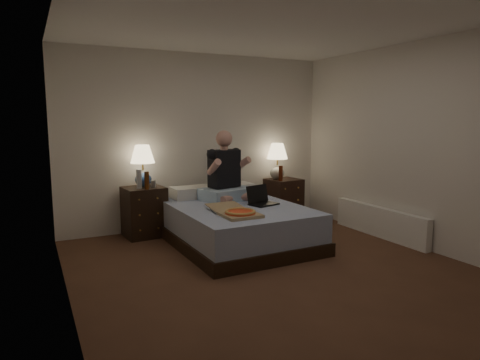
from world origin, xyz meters
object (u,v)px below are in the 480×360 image
nightstand_right (283,199)px  lamp_right (277,161)px  lamp_left (143,166)px  soda_can (153,184)px  nightstand_left (144,212)px  beer_bottle_right (281,173)px  radiator (380,222)px  beer_bottle_left (147,181)px  laptop (264,196)px  person (226,165)px  pizza_box (240,213)px  bed (236,224)px  water_bottle (139,179)px

nightstand_right → lamp_right: (-0.10, 0.04, 0.60)m
lamp_left → soda_can: bearing=-62.3°
nightstand_right → nightstand_left: bearing=173.0°
beer_bottle_right → radiator: beer_bottle_right is taller
nightstand_left → beer_bottle_left: 0.49m
laptop → radiator: size_ratio=0.21×
lamp_right → person: 1.22m
lamp_right → pizza_box: (-1.38, -1.48, -0.38)m
lamp_left → bed: bearing=-43.9°
person → radiator: bearing=-41.1°
water_bottle → beer_bottle_left: water_bottle is taller
water_bottle → pizza_box: size_ratio=0.33×
radiator → water_bottle: bearing=154.8°
laptop → lamp_right: bearing=36.2°
water_bottle → radiator: 3.25m
laptop → beer_bottle_right: bearing=32.5°
nightstand_left → lamp_right: lamp_right is taller
soda_can → beer_bottle_right: (1.97, 0.00, 0.03)m
beer_bottle_left → beer_bottle_right: 2.07m
person → lamp_left: bearing=139.8°
lamp_right → water_bottle: bearing=-176.7°
soda_can → radiator: bearing=-25.8°
nightstand_left → laptop: 1.64m
lamp_right → soda_can: size_ratio=5.60×
lamp_right → pizza_box: size_ratio=0.74×
beer_bottle_right → laptop: size_ratio=0.68×
soda_can → radiator: 3.06m
lamp_right → radiator: 1.80m
nightstand_right → pizza_box: nightstand_right is taller
water_bottle → nightstand_left: bearing=46.2°
person → beer_bottle_left: bearing=152.0°
lamp_right → laptop: size_ratio=1.65×
lamp_left → beer_bottle_left: 0.29m
nightstand_left → bed: bearing=-47.2°
beer_bottle_left → beer_bottle_right: size_ratio=1.00×
water_bottle → beer_bottle_left: size_ratio=1.09×
nightstand_left → nightstand_right: bearing=-5.0°
lamp_left → laptop: (1.27, -1.04, -0.34)m
water_bottle → pizza_box: bearing=-59.3°
person → radiator: person is taller
person → pizza_box: 1.09m
lamp_left → lamp_right: (2.10, 0.00, -0.03)m
laptop → radiator: laptop is taller
soda_can → beer_bottle_left: beer_bottle_left is taller
nightstand_right → beer_bottle_right: (-0.14, -0.13, 0.43)m
soda_can → nightstand_left: bearing=130.9°
water_bottle → laptop: bearing=-33.9°
nightstand_left → pizza_box: nightstand_left is taller
nightstand_right → beer_bottle_left: bearing=177.9°
nightstand_right → beer_bottle_right: bearing=-144.1°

